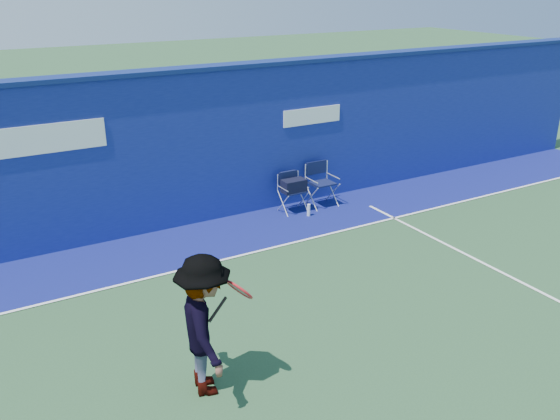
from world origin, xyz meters
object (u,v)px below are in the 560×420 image
directors_chair_left (293,196)px  directors_chair_right (322,193)px  water_bottle (309,210)px  tennis_player (205,325)px

directors_chair_left → directors_chair_right: directors_chair_right is taller
water_bottle → tennis_player: tennis_player is taller
directors_chair_right → water_bottle: directors_chair_right is taller
directors_chair_right → tennis_player: 6.44m
directors_chair_left → directors_chair_right: size_ratio=0.90×
directors_chair_right → water_bottle: (-0.58, -0.39, -0.16)m
directors_chair_left → water_bottle: directors_chair_left is taller
directors_chair_left → water_bottle: (0.15, -0.39, -0.23)m
directors_chair_left → directors_chair_right: 0.73m
water_bottle → tennis_player: (-4.03, -4.07, 0.75)m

